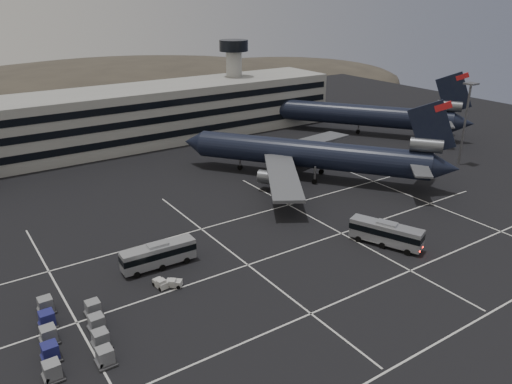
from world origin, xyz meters
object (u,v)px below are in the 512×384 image
(bus_far, at_px, (158,254))
(uld_cluster, at_px, (71,333))
(trijet_main, at_px, (312,154))
(bus_near, at_px, (386,233))
(tug_a, at_px, (161,283))

(bus_far, xyz_separation_m, uld_cluster, (-14.64, -9.44, -1.12))
(trijet_main, distance_m, bus_near, 31.16)
(trijet_main, relative_size, bus_near, 4.39)
(uld_cluster, bearing_deg, bus_near, -4.77)
(bus_far, bearing_deg, tug_a, 160.34)
(bus_near, distance_m, uld_cluster, 46.25)
(tug_a, height_order, uld_cluster, uld_cluster)
(bus_near, relative_size, tug_a, 4.88)
(bus_near, bearing_deg, uld_cluster, 152.52)
(tug_a, bearing_deg, bus_far, 60.58)
(bus_far, bearing_deg, uld_cluster, 124.73)
(trijet_main, height_order, bus_near, trijet_main)
(trijet_main, xyz_separation_m, uld_cluster, (-55.84, -25.58, -4.32))
(bus_near, relative_size, bus_far, 1.05)
(trijet_main, xyz_separation_m, tug_a, (-43.20, -21.20, -4.64))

